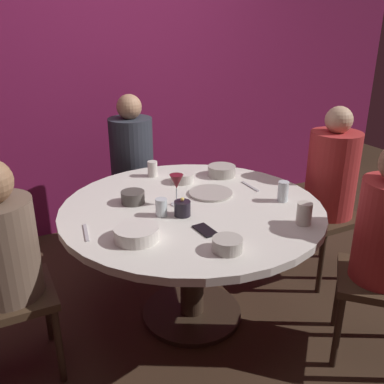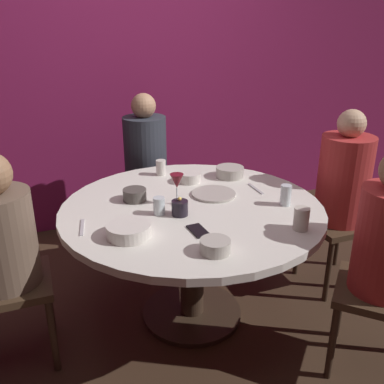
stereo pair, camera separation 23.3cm
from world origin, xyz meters
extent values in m
plane|color=#382619|center=(0.00, 0.00, 0.00)|extent=(8.00, 8.00, 0.00)
cube|color=maroon|center=(0.00, 1.54, 1.30)|extent=(6.00, 0.10, 2.60)
cylinder|color=silver|center=(0.00, 0.00, 0.71)|extent=(1.45, 1.45, 0.04)
cylinder|color=#332319|center=(0.00, 0.00, 0.35)|extent=(0.14, 0.14, 0.69)
cylinder|color=#2D2116|center=(0.00, 0.00, 0.01)|extent=(0.60, 0.60, 0.03)
cube|color=#3F2D1E|center=(-0.98, 0.00, 0.45)|extent=(0.40, 0.40, 0.04)
cylinder|color=brown|center=(-0.98, 0.00, 0.71)|extent=(0.33, 0.33, 0.47)
cylinder|color=#332319|center=(-0.81, -0.17, 0.21)|extent=(0.04, 0.04, 0.43)
cylinder|color=#332319|center=(-0.81, 0.17, 0.21)|extent=(0.04, 0.04, 0.43)
cube|color=#3F2D1E|center=(0.00, 0.99, 0.45)|extent=(0.40, 0.40, 0.04)
cylinder|color=#2D333D|center=(0.00, 0.99, 0.75)|extent=(0.32, 0.32, 0.56)
sphere|color=tan|center=(0.00, 0.99, 1.11)|extent=(0.18, 0.18, 0.18)
cylinder|color=#332319|center=(-0.17, 1.16, 0.21)|extent=(0.04, 0.04, 0.43)
cylinder|color=#332319|center=(-0.17, 0.82, 0.21)|extent=(0.04, 0.04, 0.43)
cylinder|color=#332319|center=(0.17, 1.16, 0.21)|extent=(0.04, 0.04, 0.43)
cylinder|color=#332319|center=(0.17, 0.82, 0.21)|extent=(0.04, 0.04, 0.43)
cube|color=#3F2D1E|center=(1.02, 0.00, 0.45)|extent=(0.40, 0.40, 0.04)
cylinder|color=#B22D2D|center=(1.02, 0.00, 0.75)|extent=(0.33, 0.33, 0.56)
sphere|color=tan|center=(1.02, 0.00, 1.11)|extent=(0.17, 0.17, 0.17)
cylinder|color=#332319|center=(1.19, 0.17, 0.21)|extent=(0.04, 0.04, 0.43)
cylinder|color=#332319|center=(0.85, 0.17, 0.21)|extent=(0.04, 0.04, 0.43)
cylinder|color=#332319|center=(1.19, -0.17, 0.21)|extent=(0.04, 0.04, 0.43)
cylinder|color=#332319|center=(0.85, -0.17, 0.21)|extent=(0.04, 0.04, 0.43)
cube|color=#3F2D1E|center=(0.71, -0.71, 0.45)|extent=(0.57, 0.57, 0.04)
cylinder|color=#332319|center=(0.71, -0.47, 0.21)|extent=(0.04, 0.04, 0.43)
cylinder|color=#332319|center=(0.47, -0.71, 0.21)|extent=(0.04, 0.04, 0.43)
cylinder|color=black|center=(-0.10, -0.09, 0.77)|extent=(0.09, 0.09, 0.08)
sphere|color=#F9D159|center=(-0.10, -0.09, 0.82)|extent=(0.02, 0.02, 0.02)
cylinder|color=silver|center=(-0.07, 0.05, 0.73)|extent=(0.06, 0.06, 0.01)
cylinder|color=silver|center=(-0.07, 0.05, 0.78)|extent=(0.01, 0.01, 0.09)
cone|color=maroon|center=(-0.07, 0.05, 0.87)|extent=(0.08, 0.08, 0.08)
cylinder|color=#B2ADA3|center=(0.17, 0.10, 0.74)|extent=(0.26, 0.26, 0.01)
cube|color=black|center=(-0.08, -0.30, 0.74)|extent=(0.08, 0.14, 0.01)
cylinder|color=#4C4742|center=(-0.28, 0.18, 0.76)|extent=(0.13, 0.13, 0.07)
cylinder|color=silver|center=(-0.41, -0.23, 0.76)|extent=(0.21, 0.21, 0.06)
cylinder|color=#B2ADA3|center=(0.39, 0.35, 0.76)|extent=(0.18, 0.18, 0.07)
cylinder|color=#B2ADA3|center=(-0.09, -0.52, 0.76)|extent=(0.14, 0.14, 0.06)
cylinder|color=silver|center=(0.12, 0.35, 0.76)|extent=(0.14, 0.14, 0.06)
cylinder|color=silver|center=(0.48, -0.18, 0.79)|extent=(0.06, 0.06, 0.12)
cylinder|color=silver|center=(-0.20, -0.04, 0.78)|extent=(0.06, 0.06, 0.09)
cylinder|color=silver|center=(-0.01, 0.54, 0.78)|extent=(0.06, 0.06, 0.10)
cylinder|color=beige|center=(0.39, -0.46, 0.79)|extent=(0.08, 0.08, 0.11)
cube|color=#B7B7BC|center=(-0.60, -0.06, 0.73)|extent=(0.05, 0.18, 0.01)
cube|color=#B7B7BC|center=(0.45, 0.09, 0.73)|extent=(0.02, 0.18, 0.01)
camera|label=1|loc=(-0.98, -1.93, 1.69)|focal=40.16mm
camera|label=2|loc=(-0.77, -2.03, 1.69)|focal=40.16mm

